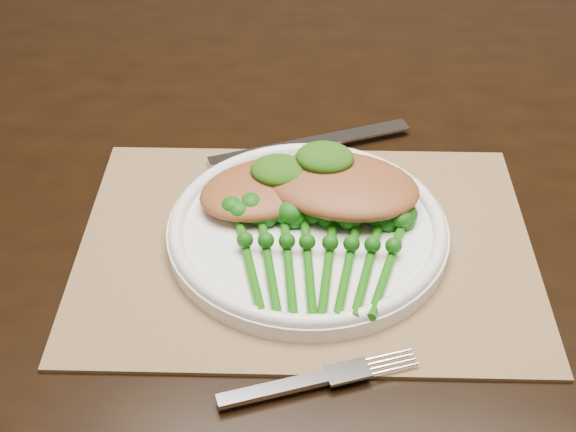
# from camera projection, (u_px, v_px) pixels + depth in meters

# --- Properties ---
(dining_table) EXTENTS (1.67, 1.02, 0.75)m
(dining_table) POSITION_uv_depth(u_px,v_px,m) (346.00, 413.00, 1.03)
(dining_table) COLOR black
(dining_table) RESTS_ON ground
(placemat) EXTENTS (0.44, 0.34, 0.00)m
(placemat) POSITION_uv_depth(u_px,v_px,m) (306.00, 246.00, 0.72)
(placemat) COLOR olive
(placemat) RESTS_ON dining_table
(dinner_plate) EXTENTS (0.25, 0.25, 0.02)m
(dinner_plate) POSITION_uv_depth(u_px,v_px,m) (308.00, 229.00, 0.71)
(dinner_plate) COLOR white
(dinner_plate) RESTS_ON placemat
(knife) EXTENTS (0.20, 0.12, 0.01)m
(knife) POSITION_uv_depth(u_px,v_px,m) (291.00, 147.00, 0.82)
(knife) COLOR silver
(knife) RESTS_ON placemat
(fork) EXTENTS (0.15, 0.08, 0.00)m
(fork) POSITION_uv_depth(u_px,v_px,m) (332.00, 376.00, 0.59)
(fork) COLOR silver
(fork) RESTS_ON placemat
(chicken_fillet_left) EXTENTS (0.15, 0.14, 0.03)m
(chicken_fillet_left) POSITION_uv_depth(u_px,v_px,m) (266.00, 188.00, 0.73)
(chicken_fillet_left) COLOR brown
(chicken_fillet_left) RESTS_ON dinner_plate
(chicken_fillet_right) EXTENTS (0.15, 0.11, 0.03)m
(chicken_fillet_right) POSITION_uv_depth(u_px,v_px,m) (341.00, 185.00, 0.72)
(chicken_fillet_right) COLOR brown
(chicken_fillet_right) RESTS_ON dinner_plate
(pesto_dollop_left) EXTENTS (0.05, 0.04, 0.02)m
(pesto_dollop_left) POSITION_uv_depth(u_px,v_px,m) (279.00, 170.00, 0.73)
(pesto_dollop_left) COLOR #173F09
(pesto_dollop_left) RESTS_ON chicken_fillet_left
(pesto_dollop_right) EXTENTS (0.05, 0.05, 0.02)m
(pesto_dollop_right) POSITION_uv_depth(u_px,v_px,m) (325.00, 157.00, 0.73)
(pesto_dollop_right) COLOR #173F09
(pesto_dollop_right) RESTS_ON chicken_fillet_right
(broccolini_bundle) EXTENTS (0.15, 0.17, 0.04)m
(broccolini_bundle) POSITION_uv_depth(u_px,v_px,m) (318.00, 264.00, 0.67)
(broccolini_bundle) COLOR #15570B
(broccolini_bundle) RESTS_ON dinner_plate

